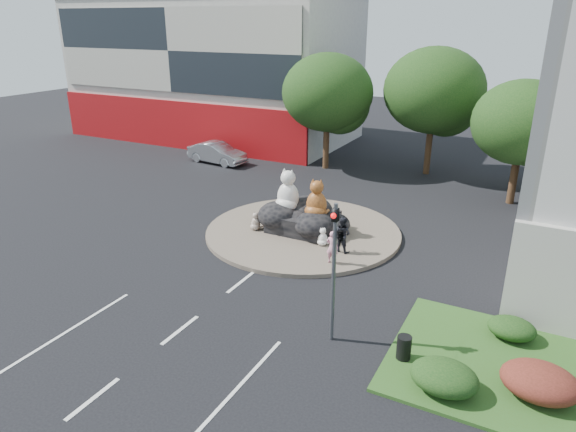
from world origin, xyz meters
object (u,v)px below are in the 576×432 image
at_px(cat_white, 288,190).
at_px(cat_tabby, 317,198).
at_px(kitten_calico, 256,221).
at_px(kitten_white, 323,236).
at_px(litter_bin, 404,347).
at_px(pedestrian_dark, 342,234).
at_px(pedestrian_pink, 332,247).
at_px(parked_car, 217,153).

relative_size(cat_white, cat_tabby, 1.13).
relative_size(cat_white, kitten_calico, 2.34).
height_order(kitten_white, litter_bin, kitten_white).
xyz_separation_m(cat_white, pedestrian_dark, (3.67, -1.58, -1.16)).
xyz_separation_m(kitten_white, pedestrian_dark, (1.10, -0.27, 0.40)).
relative_size(pedestrian_pink, litter_bin, 1.91).
bearing_deg(pedestrian_dark, kitten_white, -2.80).
bearing_deg(pedestrian_dark, kitten_calico, 5.66).
relative_size(cat_tabby, parked_car, 0.41).
height_order(kitten_calico, pedestrian_dark, pedestrian_dark).
relative_size(cat_tabby, kitten_calico, 2.07).
xyz_separation_m(kitten_white, litter_bin, (5.88, -6.80, -0.13)).
distance_m(cat_white, litter_bin, 11.84).
height_order(cat_tabby, pedestrian_pink, cat_tabby).
xyz_separation_m(kitten_white, parked_car, (-13.61, 10.69, 0.14)).
relative_size(pedestrian_pink, parked_car, 0.32).
relative_size(cat_tabby, pedestrian_dark, 1.16).
bearing_deg(kitten_calico, parked_car, 143.81).
xyz_separation_m(cat_white, parked_car, (-11.04, 9.38, -1.43)).
relative_size(pedestrian_pink, pedestrian_dark, 0.90).
height_order(pedestrian_dark, parked_car, pedestrian_dark).
relative_size(kitten_calico, kitten_white, 1.06).
bearing_deg(cat_tabby, kitten_white, -63.96).
bearing_deg(pedestrian_pink, pedestrian_dark, -84.70).
height_order(cat_tabby, kitten_calico, cat_tabby).
bearing_deg(kitten_calico, cat_tabby, 29.07).
height_order(pedestrian_pink, litter_bin, pedestrian_pink).
bearing_deg(pedestrian_dark, parked_car, -25.87).
distance_m(cat_tabby, kitten_calico, 3.43).
relative_size(cat_white, litter_bin, 2.79).
xyz_separation_m(pedestrian_dark, parked_car, (-14.71, 10.96, -0.26)).
bearing_deg(parked_car, pedestrian_dark, -120.81).
height_order(cat_white, litter_bin, cat_white).
bearing_deg(cat_white, pedestrian_pink, -33.33).
distance_m(cat_tabby, kitten_white, 2.04).
bearing_deg(pedestrian_pink, parked_car, -37.60).
height_order(cat_tabby, parked_car, cat_tabby).
height_order(pedestrian_dark, litter_bin, pedestrian_dark).
bearing_deg(parked_car, cat_tabby, -120.97).
bearing_deg(litter_bin, kitten_calico, 144.36).
xyz_separation_m(kitten_white, pedestrian_pink, (1.17, -1.62, 0.32)).
relative_size(kitten_calico, pedestrian_pink, 0.62).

